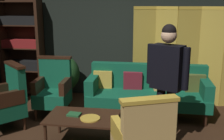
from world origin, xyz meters
name	(u,v)px	position (x,y,z in m)	size (l,w,h in m)	color
back_wall	(123,31)	(0.00, 2.45, 1.40)	(7.20, 0.10, 2.80)	black
folding_screen	(188,54)	(1.30, 2.14, 0.99)	(2.16, 0.32, 1.90)	#B29338
bookshelf	(22,46)	(-2.15, 2.19, 1.06)	(0.90, 0.32, 2.05)	black
velvet_couch	(148,89)	(0.55, 1.46, 0.46)	(2.12, 0.78, 0.88)	black
coffee_table	(83,119)	(-0.33, 0.20, 0.37)	(1.00, 0.64, 0.42)	black
armchair_wing_left	(7,99)	(-1.63, 0.52, 0.49)	(0.82, 0.82, 1.04)	black
armchair_wing_right	(53,89)	(-1.10, 1.14, 0.49)	(0.60, 0.60, 1.04)	black
standing_figure	(167,76)	(0.80, 0.25, 1.03)	(0.53, 0.38, 1.70)	black
potted_plant	(65,75)	(-1.15, 1.96, 0.52)	(0.61, 0.61, 0.91)	brown
book_green_cloth	(74,114)	(-0.45, 0.21, 0.43)	(0.18, 0.14, 0.03)	#1E4C28
brass_tray	(90,118)	(-0.20, 0.12, 0.43)	(0.27, 0.27, 0.02)	gold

